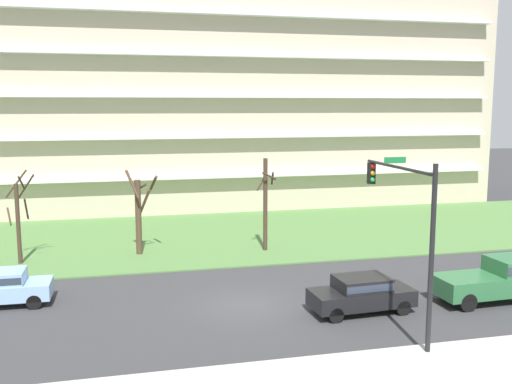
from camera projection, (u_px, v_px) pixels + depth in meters
name	position (u px, v px, depth m)	size (l,w,h in m)	color
ground	(247.00, 305.00, 26.05)	(160.00, 160.00, 0.00)	#38383A
grass_lawn_strip	(202.00, 236.00, 39.51)	(80.00, 16.00, 0.08)	#547F42
apartment_building	(176.00, 97.00, 52.34)	(54.45, 14.51, 18.87)	beige
tree_far_left	(19.00, 217.00, 32.31)	(1.67, 1.59, 5.24)	#423023
tree_left	(140.00, 211.00, 34.39)	(1.85, 1.93, 5.08)	#4C3828
tree_center	(266.00, 202.00, 35.24)	(1.12, 1.14, 5.64)	#423023
sedan_black_near_left	(362.00, 293.00, 25.04)	(4.49, 2.04, 1.57)	black
pickup_green_center_right	(498.00, 279.00, 26.54)	(5.47, 2.20, 1.95)	#2D6B3D
traffic_signal_mast	(408.00, 217.00, 21.89)	(0.90, 5.50, 6.81)	black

